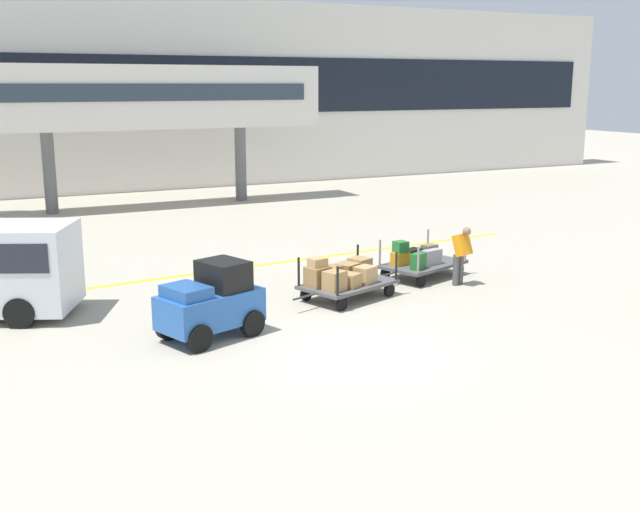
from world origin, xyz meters
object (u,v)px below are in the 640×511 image
baggage_cart_middle (420,260)px  baggage_handler (461,253)px  baggage_tug (211,302)px  baggage_cart_lead (344,277)px

baggage_cart_middle → baggage_handler: baggage_handler is taller
baggage_tug → baggage_handler: 7.27m
baggage_cart_lead → baggage_tug: bearing=-160.4°
baggage_cart_middle → baggage_tug: bearing=-160.9°
baggage_tug → baggage_cart_lead: (3.83, 1.36, -0.21)m
baggage_cart_lead → baggage_handler: bearing=-3.7°
baggage_cart_lead → baggage_handler: size_ratio=1.97×
baggage_handler → baggage_cart_middle: bearing=113.2°
baggage_handler → baggage_tug: bearing=-170.9°
baggage_tug → baggage_cart_lead: bearing=19.6°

